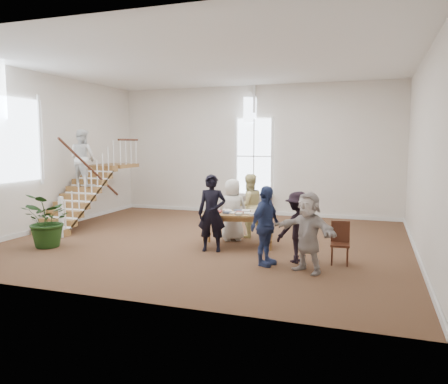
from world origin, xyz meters
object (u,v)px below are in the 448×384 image
at_px(woman_cluster_a, 265,226).
at_px(elderly_woman, 232,210).
at_px(library_table, 239,216).
at_px(side_chair, 340,240).
at_px(floor_plant, 49,220).
at_px(police_officer, 212,213).
at_px(woman_cluster_b, 298,227).
at_px(person_yellow, 249,206).
at_px(woman_cluster_c, 308,232).

bearing_deg(woman_cluster_a, elderly_woman, 52.50).
distance_m(library_table, side_chair, 2.57).
distance_m(floor_plant, side_chair, 6.83).
distance_m(police_officer, floor_plant, 3.98).
height_order(elderly_woman, woman_cluster_b, elderly_woman).
xyz_separation_m(person_yellow, side_chair, (2.51, -1.85, -0.36)).
relative_size(person_yellow, woman_cluster_b, 1.13).
bearing_deg(woman_cluster_a, side_chair, -47.62).
bearing_deg(person_yellow, library_table, 51.32).
xyz_separation_m(woman_cluster_c, side_chair, (0.56, 0.85, -0.31)).
distance_m(elderly_woman, floor_plant, 4.53).
relative_size(police_officer, woman_cluster_b, 1.19).
xyz_separation_m(elderly_woman, person_yellow, (0.30, 0.50, 0.05)).
height_order(woman_cluster_c, floor_plant, woman_cluster_c).
bearing_deg(side_chair, person_yellow, 139.74).
bearing_deg(library_table, floor_plant, -172.11).
height_order(woman_cluster_b, floor_plant, woman_cluster_b).
height_order(person_yellow, woman_cluster_c, person_yellow).
bearing_deg(elderly_woman, floor_plant, -2.87).
relative_size(woman_cluster_a, woman_cluster_c, 1.04).
distance_m(person_yellow, woman_cluster_c, 3.33).
bearing_deg(person_yellow, woman_cluster_c, 84.11).
height_order(police_officer, elderly_woman, police_officer).
height_order(library_table, floor_plant, floor_plant).
bearing_deg(woman_cluster_b, woman_cluster_a, -7.98).
relative_size(library_table, elderly_woman, 1.19).
height_order(library_table, elderly_woman, elderly_woman).
bearing_deg(person_yellow, floor_plant, -9.72).
distance_m(police_officer, person_yellow, 1.80).
xyz_separation_m(woman_cluster_b, woman_cluster_c, (0.30, -0.65, 0.04)).
relative_size(woman_cluster_c, floor_plant, 1.20).
bearing_deg(side_chair, elderly_woman, 150.48).
relative_size(woman_cluster_c, side_chair, 1.79).
distance_m(elderly_woman, person_yellow, 0.59).
relative_size(police_officer, woman_cluster_c, 1.13).
bearing_deg(person_yellow, woman_cluster_b, 87.12).
bearing_deg(side_chair, woman_cluster_a, -159.85).
relative_size(person_yellow, floor_plant, 1.28).
bearing_deg(elderly_woman, person_yellow, -152.56).
bearing_deg(woman_cluster_b, library_table, -75.68).
height_order(woman_cluster_a, side_chair, woman_cluster_a).
relative_size(police_officer, elderly_woman, 1.12).
bearing_deg(police_officer, library_table, 43.89).
bearing_deg(person_yellow, woman_cluster_a, 71.08).
height_order(woman_cluster_a, floor_plant, woman_cluster_a).
distance_m(woman_cluster_b, woman_cluster_c, 0.72).
relative_size(library_table, side_chair, 2.14).
xyz_separation_m(woman_cluster_b, floor_plant, (-5.92, -0.63, -0.09)).
bearing_deg(person_yellow, police_officer, 35.33).
distance_m(police_officer, elderly_woman, 1.26).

